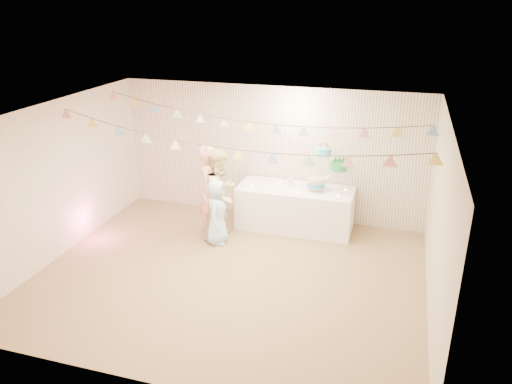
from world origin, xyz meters
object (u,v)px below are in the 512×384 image
(cake_stand, at_px, (326,171))
(person_adult_b, at_px, (221,194))
(table, at_px, (295,208))
(person_adult_a, at_px, (211,191))
(person_child, at_px, (217,212))

(cake_stand, xyz_separation_m, person_adult_b, (-1.75, -0.80, -0.33))
(table, bearing_deg, person_adult_a, -152.45)
(cake_stand, xyz_separation_m, person_child, (-1.74, -1.05, -0.58))
(table, distance_m, cake_stand, 0.95)
(cake_stand, distance_m, person_child, 2.11)
(person_adult_a, bearing_deg, person_adult_b, -97.37)
(cake_stand, distance_m, person_adult_b, 1.96)
(person_child, bearing_deg, person_adult_a, 33.45)
(table, distance_m, person_adult_a, 1.64)
(table, height_order, cake_stand, cake_stand)
(person_child, bearing_deg, table, -54.03)
(person_adult_a, relative_size, person_child, 1.43)
(table, height_order, person_adult_a, person_adult_a)
(person_adult_b, bearing_deg, person_child, -164.88)
(person_adult_b, relative_size, person_child, 1.41)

